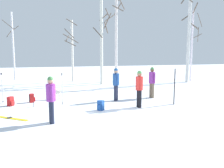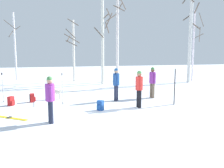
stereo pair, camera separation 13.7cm
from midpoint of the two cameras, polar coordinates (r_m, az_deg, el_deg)
name	(u,v)px [view 1 (the left image)]	position (r m, az deg, el deg)	size (l,w,h in m)	color
ground_plane	(112,118)	(9.53, -0.33, -8.00)	(60.00, 60.00, 0.00)	white
person_0	(139,86)	(11.06, 6.17, -0.59)	(0.34, 0.52, 1.72)	black
person_1	(51,97)	(8.90, -14.77, -2.93)	(0.34, 0.52, 1.72)	#1E2338
person_2	(152,80)	(13.43, 9.22, 0.87)	(0.34, 0.51, 1.72)	#72604C
person_3	(116,82)	(12.48, 0.64, 0.44)	(0.34, 0.44, 1.72)	#1E2338
dog	(55,92)	(13.27, -13.77, -1.93)	(0.90, 0.28, 0.57)	beige
ski_pair_planted_1	(174,87)	(12.02, 14.35, -0.63)	(0.05, 0.15, 1.76)	black
ski_pair_lying_0	(11,118)	(10.23, -23.39, -7.49)	(1.44, 1.11, 0.05)	yellow
ski_poles_0	(2,87)	(13.17, -25.02, -0.66)	(0.07, 0.21, 1.52)	#B2B2BC
ski_poles_1	(62,88)	(11.81, -12.10, -0.97)	(0.07, 0.28, 1.54)	#B2B2BC
backpack_0	(32,98)	(12.87, -18.82, -3.22)	(0.32, 0.29, 0.44)	red
backpack_1	(11,101)	(12.43, -23.30, -3.84)	(0.34, 0.34, 0.44)	red
backpack_2	(101,106)	(10.61, -3.09, -5.14)	(0.34, 0.34, 0.44)	#1E4C99
water_bottle_0	(34,105)	(11.88, -18.43, -4.66)	(0.07, 0.07, 0.22)	silver
birch_tree_0	(13,45)	(22.97, -22.69, 8.49)	(1.29, 1.30, 5.91)	silver
birch_tree_1	(72,49)	(20.52, -9.70, 8.15)	(1.26, 1.38, 5.18)	silver
birch_tree_2	(102,41)	(18.57, -2.67, 10.16)	(1.38, 1.37, 6.34)	silver
birch_tree_3	(116,32)	(20.23, 0.82, 12.22)	(1.70, 1.70, 7.87)	silver
birch_tree_4	(189,32)	(20.64, 17.63, 11.72)	(1.43, 1.41, 7.76)	silver
birch_tree_5	(192,44)	(21.44, 18.43, 8.95)	(1.45, 1.64, 5.92)	silver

